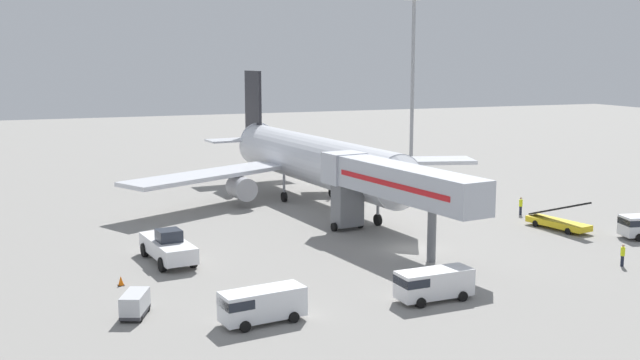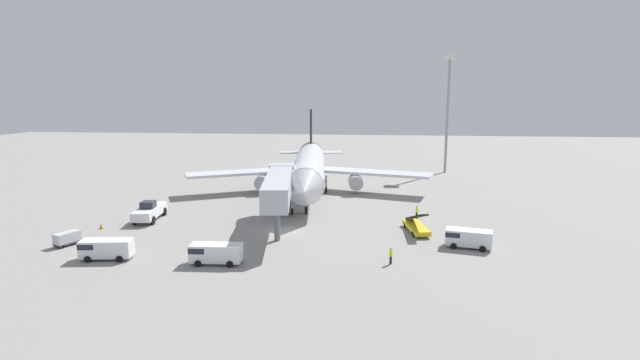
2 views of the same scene
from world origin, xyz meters
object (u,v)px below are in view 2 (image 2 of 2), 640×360
jet_bridge (279,186)px  baggage_cart_mid_right (67,238)px  pushback_tug (150,211)px  belt_loader_truck (416,226)px  service_van_rear_right (105,248)px  service_van_mid_left (215,252)px  apron_light_mast (448,92)px  ground_crew_worker_foreground (417,212)px  safety_cone_alpha (101,226)px  airplane_at_gate (309,167)px  ground_crew_worker_midground (391,255)px  service_van_far_right (467,237)px

jet_bridge → baggage_cart_mid_right: 25.13m
pushback_tug → belt_loader_truck: 35.81m
service_van_rear_right → service_van_mid_left: (11.74, -0.05, -0.01)m
apron_light_mast → service_van_mid_left: bearing=-116.9°
service_van_rear_right → ground_crew_worker_foreground: 39.32m
safety_cone_alpha → airplane_at_gate: bearing=46.5°
ground_crew_worker_midground → apron_light_mast: apron_light_mast is taller
jet_bridge → ground_crew_worker_foreground: 19.56m
safety_cone_alpha → service_van_rear_right: bearing=-56.9°
service_van_mid_left → ground_crew_worker_foreground: bearing=43.2°
service_van_rear_right → apron_light_mast: bearing=55.2°
baggage_cart_mid_right → jet_bridge: bearing=24.5°
safety_cone_alpha → ground_crew_worker_foreground: bearing=13.5°
service_van_far_right → safety_cone_alpha: bearing=176.8°
airplane_at_gate → apron_light_mast: bearing=45.0°
service_van_rear_right → safety_cone_alpha: (-6.98, 10.73, -0.85)m
service_van_mid_left → pushback_tug: bearing=132.9°
belt_loader_truck → baggage_cart_mid_right: (-39.84, -9.95, 0.09)m
ground_crew_worker_foreground → safety_cone_alpha: (-40.56, -9.72, -0.63)m
jet_bridge → safety_cone_alpha: (-22.59, -3.38, -5.02)m
airplane_at_gate → jet_bridge: 21.34m
belt_loader_truck → service_van_far_right: 7.61m
jet_bridge → service_van_rear_right: 21.44m
safety_cone_alpha → baggage_cart_mid_right: bearing=-89.3°
belt_loader_truck → baggage_cart_mid_right: size_ratio=2.18×
belt_loader_truck → ground_crew_worker_foreground: 6.67m
service_van_rear_right → safety_cone_alpha: 12.83m
safety_cone_alpha → apron_light_mast: apron_light_mast is taller
pushback_tug → safety_cone_alpha: bearing=-130.3°
baggage_cart_mid_right → safety_cone_alpha: 6.89m
pushback_tug → baggage_cart_mid_right: bearing=-109.1°
service_van_far_right → baggage_cart_mid_right: service_van_far_right is taller
service_van_far_right → service_van_mid_left: service_van_mid_left is taller
ground_crew_worker_foreground → ground_crew_worker_midground: size_ratio=1.06×
service_van_far_right → airplane_at_gate: bearing=128.4°
service_van_far_right → ground_crew_worker_foreground: (-4.48, 12.26, -0.20)m
pushback_tug → jet_bridge: bearing=-4.8°
pushback_tug → baggage_cart_mid_right: 12.47m
pushback_tug → service_van_rear_right: 15.89m
belt_loader_truck → service_van_rear_right: belt_loader_truck is taller
jet_bridge → pushback_tug: (-18.42, 1.53, -4.15)m
airplane_at_gate → ground_crew_worker_midground: 36.15m
service_van_mid_left → jet_bridge: bearing=74.7°
belt_loader_truck → safety_cone_alpha: bearing=-175.6°
pushback_tug → belt_loader_truck: (35.76, -1.83, -0.47)m
service_van_mid_left → baggage_cart_mid_right: (-18.64, 3.91, -0.34)m
jet_bridge → baggage_cart_mid_right: (-22.50, -10.25, -4.53)m
jet_bridge → service_van_rear_right: bearing=-137.9°
baggage_cart_mid_right → safety_cone_alpha: size_ratio=4.24×
service_van_far_right → ground_crew_worker_foreground: bearing=110.1°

